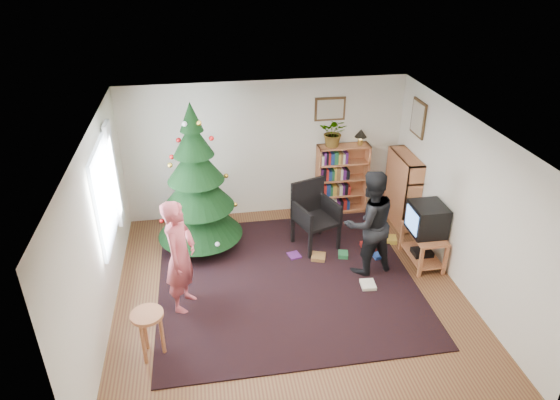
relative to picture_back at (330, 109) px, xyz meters
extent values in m
plane|color=brown|center=(-1.15, -2.48, -1.95)|extent=(5.00, 5.00, 0.00)
plane|color=white|center=(-1.15, -2.48, 0.55)|extent=(5.00, 5.00, 0.00)
cube|color=silver|center=(-1.15, 0.02, -0.70)|extent=(5.00, 0.02, 2.50)
cube|color=silver|center=(-1.15, -4.97, -0.70)|extent=(5.00, 0.02, 2.50)
cube|color=silver|center=(-3.65, -2.48, -0.70)|extent=(0.02, 5.00, 2.50)
cube|color=silver|center=(1.35, -2.48, -0.70)|extent=(0.02, 5.00, 2.50)
cube|color=black|center=(-1.15, -2.17, -1.94)|extent=(3.80, 3.60, 0.02)
cube|color=silver|center=(-3.62, -1.88, -0.45)|extent=(0.04, 1.20, 1.40)
cube|color=silver|center=(-3.58, -1.18, -0.45)|extent=(0.06, 0.35, 1.60)
cube|color=#4C3319|center=(0.00, 0.00, 0.00)|extent=(0.55, 0.03, 0.42)
cube|color=beige|center=(0.00, 0.00, 0.00)|extent=(0.47, 0.01, 0.34)
cube|color=#4C3319|center=(1.33, -0.73, 0.00)|extent=(0.03, 0.50, 0.60)
cube|color=beige|center=(1.33, -0.73, 0.00)|extent=(0.01, 0.42, 0.52)
cylinder|color=#3F2816|center=(-2.39, -1.04, -1.82)|extent=(0.13, 0.13, 0.27)
cone|color=black|center=(-2.39, -1.04, -1.29)|extent=(1.38, 1.38, 0.78)
cone|color=black|center=(-2.39, -1.04, -0.82)|extent=(1.16, 1.16, 0.69)
cone|color=black|center=(-2.39, -1.04, -0.39)|extent=(0.89, 0.89, 0.61)
cone|color=black|center=(-2.39, -1.04, -0.01)|extent=(0.62, 0.62, 0.54)
cone|color=black|center=(-2.39, -1.04, 0.34)|extent=(0.36, 0.36, 0.45)
cube|color=#C17345|center=(0.25, -0.14, -1.30)|extent=(0.95, 0.30, 1.30)
cube|color=#C17345|center=(0.25, -0.14, -0.66)|extent=(0.95, 0.30, 0.03)
cube|color=#C17345|center=(1.19, -0.75, -1.30)|extent=(0.30, 0.95, 1.30)
cube|color=#C17345|center=(1.19, -0.75, -0.66)|extent=(0.30, 0.95, 0.03)
cube|color=#C17345|center=(1.07, -2.03, -1.42)|extent=(0.46, 0.82, 0.04)
cube|color=#C17345|center=(0.87, -2.41, -1.69)|extent=(0.05, 0.05, 0.51)
cube|color=#C17345|center=(1.27, -2.41, -1.69)|extent=(0.05, 0.05, 0.51)
cube|color=#C17345|center=(0.87, -1.65, -1.69)|extent=(0.05, 0.05, 0.51)
cube|color=#C17345|center=(1.27, -1.65, -1.69)|extent=(0.05, 0.05, 0.51)
cube|color=#C17345|center=(1.07, -2.03, -1.83)|extent=(0.42, 0.78, 0.03)
cube|color=black|center=(1.07, -2.03, -1.77)|extent=(0.30, 0.25, 0.08)
cube|color=black|center=(1.07, -2.03, -1.16)|extent=(0.50, 0.55, 0.48)
cube|color=#5C99FA|center=(0.82, -2.03, -1.16)|extent=(0.01, 0.43, 0.34)
cube|color=black|center=(-0.51, -1.32, -1.45)|extent=(0.78, 0.78, 0.05)
cube|color=black|center=(-0.51, -1.04, -1.14)|extent=(0.60, 0.25, 0.61)
cube|color=black|center=(-0.78, -1.60, -1.70)|extent=(0.06, 0.06, 0.50)
cube|color=black|center=(-0.23, -1.60, -1.70)|extent=(0.06, 0.06, 0.50)
cube|color=black|center=(-0.78, -1.04, -1.70)|extent=(0.06, 0.06, 0.50)
cube|color=black|center=(-0.23, -1.04, -1.70)|extent=(0.06, 0.06, 0.50)
cylinder|color=#C17345|center=(-3.06, -3.40, -1.31)|extent=(0.40, 0.40, 0.04)
cylinder|color=#C17345|center=(-2.92, -3.40, -1.64)|extent=(0.05, 0.05, 0.62)
cylinder|color=#C17345|center=(-3.13, -3.27, -1.64)|extent=(0.05, 0.05, 0.62)
cylinder|color=#C17345|center=(-3.13, -3.52, -1.64)|extent=(0.05, 0.05, 0.62)
imported|color=#AE454D|center=(-2.66, -2.50, -1.12)|extent=(0.59, 0.71, 1.66)
imported|color=black|center=(0.11, -2.09, -1.11)|extent=(0.94, 0.80, 1.68)
imported|color=gray|center=(0.05, -0.14, -0.39)|extent=(0.61, 0.58, 0.53)
cylinder|color=#A57F33|center=(0.55, -0.14, -0.60)|extent=(0.09, 0.09, 0.09)
sphere|color=#FFD88C|center=(0.55, -0.14, -0.50)|extent=(0.09, 0.09, 0.09)
cone|color=black|center=(0.55, -0.14, -0.43)|extent=(0.22, 0.22, 0.15)
cube|color=#A51E19|center=(0.34, -1.55, -1.91)|extent=(0.20, 0.20, 0.08)
cube|color=navy|center=(0.40, -1.84, -1.91)|extent=(0.20, 0.20, 0.08)
cube|color=#1E592D|center=(-0.13, -1.72, -1.91)|extent=(0.20, 0.20, 0.08)
cube|color=gold|center=(0.79, -1.38, -1.91)|extent=(0.20, 0.20, 0.08)
cube|color=brown|center=(-0.54, -1.71, -1.91)|extent=(0.20, 0.20, 0.08)
cube|color=beige|center=(0.02, -2.53, -1.91)|extent=(0.20, 0.20, 0.08)
cube|color=#4C1959|center=(-0.92, -1.58, -1.91)|extent=(0.20, 0.20, 0.08)
camera|label=1|loc=(-2.24, -8.20, 2.69)|focal=32.00mm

